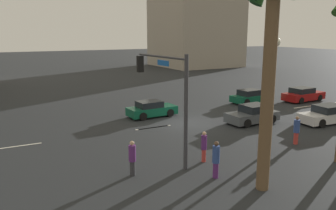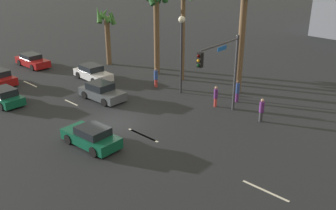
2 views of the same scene
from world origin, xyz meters
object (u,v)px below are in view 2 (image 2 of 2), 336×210
Objects in this scene: car_3 at (93,73)px; pedestrian_0 at (262,110)px; car_1 at (32,61)px; traffic_signal at (224,65)px; car_4 at (91,137)px; pedestrian_3 at (237,91)px; car_2 at (3,96)px; palm_tree_0 at (106,24)px; pedestrian_2 at (216,96)px; palm_tree_3 at (243,14)px; streetlamp at (182,41)px; pedestrian_1 at (156,77)px; palm_tree_1 at (183,7)px; car_5 at (102,92)px; palm_tree_2 at (157,11)px.

car_3 is 16.82m from pedestrian_0.
traffic_signal is at bearing 7.19° from car_1.
car_4 is at bearing -119.14° from pedestrian_0.
pedestrian_0 is 0.96× the size of pedestrian_3.
traffic_signal is at bearing -75.77° from pedestrian_3.
palm_tree_0 is at bearing 103.62° from car_2.
pedestrian_2 is at bearing 10.99° from car_3.
pedestrian_0 is 3.95m from pedestrian_3.
traffic_signal is 0.59× the size of palm_tree_3.
streetlamp is at bearing 53.40° from car_2.
car_3 is at bearing -54.29° from palm_tree_0.
streetlamp is at bearing -136.09° from palm_tree_3.
pedestrian_1 is 6.64m from palm_tree_1.
pedestrian_2 is (7.73, 5.08, 0.24)m from car_5.
traffic_signal is 0.62× the size of palm_tree_1.
palm_tree_3 is (5.78, 0.58, -0.05)m from palm_tree_1.
palm_tree_3 is at bearing 51.29° from car_5.
car_5 is 12.77m from pedestrian_0.
traffic_signal is at bearing -30.82° from palm_tree_1.
pedestrian_1 is at bearing 169.82° from traffic_signal.
car_3 is at bearing -156.83° from pedestrian_1.
palm_tree_1 reaches higher than pedestrian_3.
pedestrian_1 is (-2.61, -0.41, -3.61)m from streetlamp.
pedestrian_3 is (0.65, 2.01, 0.07)m from pedestrian_2.
pedestrian_0 is at bearing -40.91° from palm_tree_3.
palm_tree_3 is at bearing 122.43° from pedestrian_3.
palm_tree_2 is at bearing 174.06° from pedestrian_3.
streetlamp is 6.09m from pedestrian_3.
pedestrian_0 is at bearing 27.38° from traffic_signal.
pedestrian_3 is (-0.85, 3.37, -2.97)m from traffic_signal.
pedestrian_2 is 0.92× the size of pedestrian_3.
car_2 is 19.94m from pedestrian_0.
car_3 is at bearing -169.01° from pedestrian_2.
palm_tree_0 is 6.68m from palm_tree_2.
palm_tree_1 reaches higher than streetlamp.
palm_tree_2 is (-5.37, 2.54, 1.58)m from streetlamp.
pedestrian_1 is (-8.17, 1.47, -3.00)m from traffic_signal.
palm_tree_3 is at bearing 27.66° from car_3.
pedestrian_1 is 6.58m from palm_tree_2.
palm_tree_1 is at bearing 169.44° from pedestrian_3.
traffic_signal is (22.51, 2.84, 3.30)m from car_1.
pedestrian_0 is at bearing -5.65° from palm_tree_0.
car_4 is 19.01m from palm_tree_0.
car_1 is at bearing -158.44° from palm_tree_3.
car_4 is 0.71× the size of traffic_signal.
streetlamp reaches higher than traffic_signal.
palm_tree_3 is (-1.19, 1.88, 5.72)m from pedestrian_3.
palm_tree_3 reaches higher than car_3.
car_4 is (10.88, 0.64, -0.00)m from car_2.
car_5 is at bearing -40.97° from palm_tree_0.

